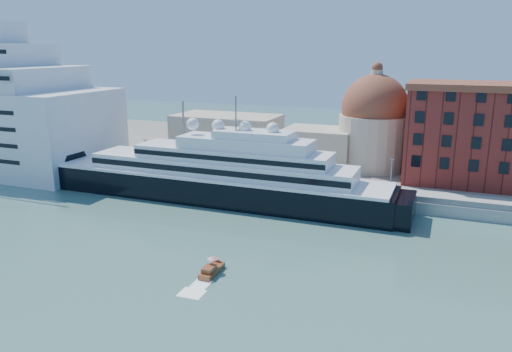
% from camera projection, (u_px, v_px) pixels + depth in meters
% --- Properties ---
extents(ground, '(400.00, 400.00, 0.00)m').
position_uv_depth(ground, '(193.00, 240.00, 88.12)').
color(ground, '#355B53').
rests_on(ground, ground).
extents(quay, '(180.00, 10.00, 2.50)m').
position_uv_depth(quay, '(262.00, 185.00, 118.43)').
color(quay, gray).
rests_on(quay, ground).
extents(land, '(260.00, 72.00, 2.00)m').
position_uv_depth(land, '(308.00, 153.00, 155.41)').
color(land, slate).
rests_on(land, ground).
extents(quay_fence, '(180.00, 0.10, 1.20)m').
position_uv_depth(quay_fence, '(255.00, 182.00, 113.91)').
color(quay_fence, slate).
rests_on(quay_fence, quay).
extents(superyacht, '(90.86, 12.60, 27.16)m').
position_uv_depth(superyacht, '(201.00, 178.00, 111.31)').
color(superyacht, black).
rests_on(superyacht, ground).
extents(service_barge, '(14.23, 6.17, 3.10)m').
position_uv_depth(service_barge, '(86.00, 182.00, 122.34)').
color(service_barge, white).
rests_on(service_barge, ground).
extents(water_taxi, '(2.08, 5.77, 2.72)m').
position_uv_depth(water_taxi, '(211.00, 270.00, 74.67)').
color(water_taxi, maroon).
rests_on(water_taxi, ground).
extents(warehouse, '(43.00, 19.00, 23.25)m').
position_uv_depth(warehouse, '(504.00, 135.00, 113.02)').
color(warehouse, maroon).
rests_on(warehouse, land).
extents(church, '(66.00, 18.00, 25.50)m').
position_uv_depth(church, '(315.00, 131.00, 135.09)').
color(church, beige).
rests_on(church, land).
extents(lamp_posts, '(120.80, 2.40, 18.00)m').
position_uv_depth(lamp_posts, '(210.00, 147.00, 119.21)').
color(lamp_posts, slate).
rests_on(lamp_posts, quay).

